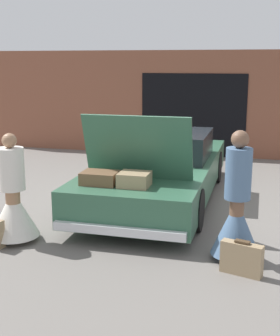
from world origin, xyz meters
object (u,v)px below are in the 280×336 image
Objects in this scene: person_left at (13,204)px; suitcase_beside_right_person at (242,259)px; car at (159,169)px; person_right at (236,215)px.

suitcase_beside_right_person is at bearing 98.53° from person_left.
person_left reaches higher than suitcase_beside_right_person.
car is 2.99× the size of person_right.
person_left is at bearing -121.08° from car.
suitcase_beside_right_person is at bearing -154.45° from person_right.
car is 3.26× the size of person_left.
car is 2.90m from person_right.
person_left is 0.92× the size of person_right.
person_left is at bearing 103.90° from person_right.
person_right is (3.09, 0.12, 0.06)m from person_left.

